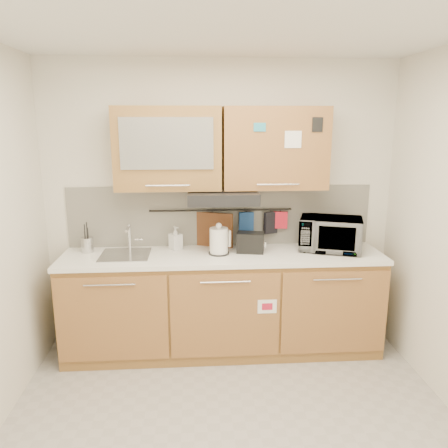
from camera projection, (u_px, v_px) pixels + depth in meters
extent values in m
plane|color=#9E9993|center=(235.00, 439.00, 2.89)|extent=(3.20, 3.20, 0.00)
plane|color=white|center=(237.00, 15.00, 2.30)|extent=(3.20, 3.20, 0.00)
plane|color=silver|center=(221.00, 205.00, 4.05)|extent=(3.20, 0.00, 3.20)
cube|color=olive|center=(223.00, 304.00, 3.96)|extent=(2.80, 0.60, 0.88)
cube|color=black|center=(223.00, 343.00, 4.05)|extent=(2.80, 0.54, 0.10)
cube|color=#A5773B|center=(112.00, 319.00, 3.58)|extent=(0.91, 0.02, 0.74)
cylinder|color=silver|center=(109.00, 285.00, 3.49)|extent=(0.41, 0.01, 0.01)
cube|color=#A5773B|center=(225.00, 316.00, 3.65)|extent=(0.91, 0.02, 0.74)
cylinder|color=silver|center=(225.00, 282.00, 3.55)|extent=(0.41, 0.01, 0.01)
cube|color=#A5773B|center=(335.00, 313.00, 3.71)|extent=(0.91, 0.02, 0.74)
cylinder|color=silver|center=(338.00, 279.00, 3.61)|extent=(0.41, 0.01, 0.01)
cube|color=white|center=(223.00, 256.00, 3.84)|extent=(2.82, 0.62, 0.04)
cube|color=silver|center=(221.00, 216.00, 4.06)|extent=(2.80, 0.02, 0.56)
cube|color=olive|center=(168.00, 148.00, 3.73)|extent=(0.90, 0.35, 0.70)
cube|color=silver|center=(167.00, 144.00, 3.54)|extent=(0.76, 0.02, 0.42)
cube|color=#A5773B|center=(274.00, 148.00, 3.79)|extent=(0.90, 0.35, 0.70)
cube|color=white|center=(293.00, 139.00, 3.60)|extent=(0.14, 0.00, 0.14)
cube|color=black|center=(222.00, 197.00, 3.78)|extent=(0.60, 0.46, 0.10)
cube|color=silver|center=(125.00, 256.00, 3.79)|extent=(0.42, 0.40, 0.03)
cylinder|color=silver|center=(130.00, 237.00, 3.92)|extent=(0.03, 0.03, 0.24)
cylinder|color=silver|center=(128.00, 229.00, 3.82)|extent=(0.02, 0.18, 0.02)
cylinder|color=black|center=(221.00, 210.00, 4.01)|extent=(1.30, 0.02, 0.02)
cylinder|color=#BCBDC1|center=(88.00, 245.00, 3.88)|extent=(0.11, 0.11, 0.14)
cylinder|color=black|center=(85.00, 238.00, 3.87)|extent=(0.01, 0.01, 0.25)
cylinder|color=black|center=(88.00, 240.00, 3.85)|extent=(0.01, 0.01, 0.23)
cylinder|color=black|center=(87.00, 237.00, 3.88)|extent=(0.01, 0.01, 0.27)
cylinder|color=black|center=(85.00, 242.00, 3.85)|extent=(0.01, 0.01, 0.20)
cylinder|color=white|center=(219.00, 241.00, 3.81)|extent=(0.21, 0.21, 0.23)
sphere|color=white|center=(219.00, 226.00, 3.78)|extent=(0.05, 0.05, 0.05)
cube|color=white|center=(229.00, 239.00, 3.85)|extent=(0.03, 0.04, 0.15)
cylinder|color=black|center=(219.00, 253.00, 3.84)|extent=(0.18, 0.18, 0.01)
cube|color=black|center=(250.00, 242.00, 3.87)|extent=(0.26, 0.19, 0.18)
cube|color=black|center=(246.00, 233.00, 3.85)|extent=(0.09, 0.12, 0.01)
cube|color=black|center=(255.00, 234.00, 3.84)|extent=(0.09, 0.12, 0.01)
imported|color=#999999|center=(330.00, 234.00, 3.92)|extent=(0.63, 0.52, 0.30)
imported|color=#999999|center=(176.00, 238.00, 3.96)|extent=(0.13, 0.13, 0.21)
cube|color=brown|center=(213.00, 238.00, 4.05)|extent=(0.37, 0.17, 0.48)
cube|color=navy|center=(246.00, 224.00, 4.04)|extent=(0.14, 0.04, 0.23)
cube|color=black|center=(271.00, 223.00, 4.06)|extent=(0.13, 0.08, 0.20)
cube|color=red|center=(280.00, 220.00, 4.06)|extent=(0.13, 0.04, 0.16)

